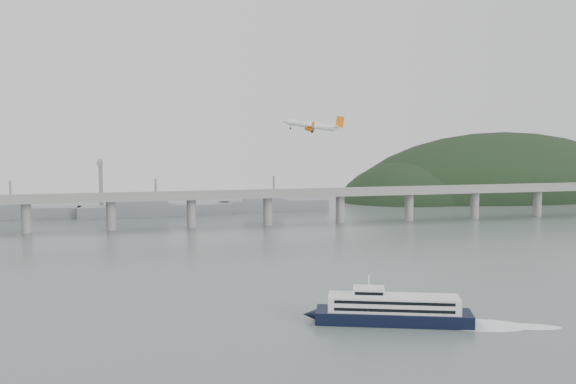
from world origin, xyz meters
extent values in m
plane|color=#576563|center=(0.00, 0.00, 0.00)|extent=(900.00, 900.00, 0.00)
cube|color=gray|center=(0.00, 200.00, 20.00)|extent=(800.00, 22.00, 2.20)
cube|color=gray|center=(0.00, 189.50, 22.00)|extent=(800.00, 0.60, 1.80)
cube|color=gray|center=(0.00, 210.50, 22.00)|extent=(800.00, 0.60, 1.80)
cylinder|color=gray|center=(-130.00, 200.00, 9.50)|extent=(6.00, 6.00, 21.00)
cylinder|color=gray|center=(-80.00, 200.00, 9.50)|extent=(6.00, 6.00, 21.00)
cylinder|color=gray|center=(-30.00, 200.00, 9.50)|extent=(6.00, 6.00, 21.00)
cylinder|color=gray|center=(20.00, 200.00, 9.50)|extent=(6.00, 6.00, 21.00)
cylinder|color=gray|center=(70.00, 200.00, 9.50)|extent=(6.00, 6.00, 21.00)
cylinder|color=gray|center=(120.00, 200.00, 9.50)|extent=(6.00, 6.00, 21.00)
cylinder|color=gray|center=(170.00, 200.00, 9.50)|extent=(6.00, 6.00, 21.00)
cylinder|color=gray|center=(220.00, 200.00, 9.50)|extent=(6.00, 6.00, 21.00)
ellipsoid|color=black|center=(270.00, 330.00, -18.00)|extent=(320.00, 150.00, 156.00)
ellipsoid|color=black|center=(175.00, 320.00, -12.00)|extent=(140.00, 110.00, 96.00)
cube|color=slate|center=(-150.00, 270.00, 4.00)|extent=(95.67, 20.15, 8.00)
cylinder|color=slate|center=(-150.00, 270.00, 20.00)|extent=(1.60, 1.60, 14.00)
cube|color=slate|center=(-50.00, 265.00, 4.00)|extent=(110.55, 21.43, 8.00)
cube|color=slate|center=(-61.00, 265.00, 12.00)|extent=(39.01, 16.73, 8.00)
cylinder|color=slate|center=(-50.00, 265.00, 20.00)|extent=(1.60, 1.60, 14.00)
cube|color=slate|center=(40.00, 275.00, 4.00)|extent=(85.00, 13.60, 8.00)
cube|color=slate|center=(31.50, 275.00, 12.00)|extent=(29.75, 11.90, 8.00)
cylinder|color=slate|center=(40.00, 275.00, 20.00)|extent=(1.60, 1.60, 14.00)
cube|color=slate|center=(-90.00, 300.00, 20.00)|extent=(3.00, 3.00, 40.00)
cube|color=slate|center=(-90.00, 290.00, 38.00)|extent=(3.00, 28.00, 3.00)
cube|color=black|center=(16.31, -28.29, 2.04)|extent=(52.14, 28.22, 4.08)
cone|color=black|center=(-9.68, -19.29, 2.04)|extent=(6.15, 5.52, 4.08)
cube|color=white|center=(16.31, -28.29, 6.62)|extent=(43.77, 23.63, 5.09)
cube|color=black|center=(14.63, -33.15, 7.95)|extent=(36.64, 12.82, 1.02)
cube|color=black|center=(14.63, -33.15, 5.50)|extent=(36.64, 12.82, 1.02)
cube|color=black|center=(17.99, -23.43, 7.95)|extent=(36.64, 12.82, 1.02)
cube|color=black|center=(17.99, -23.43, 5.50)|extent=(36.64, 12.82, 1.02)
cube|color=white|center=(8.61, -25.63, 10.49)|extent=(11.96, 10.07, 2.65)
cube|color=black|center=(7.43, -29.04, 10.49)|extent=(8.70, 3.12, 1.02)
cylinder|color=white|center=(8.61, -25.63, 13.75)|extent=(0.65, 0.65, 4.08)
ellipsoid|color=white|center=(43.27, -37.63, 0.05)|extent=(32.53, 23.46, 0.20)
ellipsoid|color=white|center=(56.74, -42.29, 0.05)|extent=(23.19, 14.13, 0.20)
cylinder|color=white|center=(22.92, 101.15, 65.40)|extent=(23.28, 12.98, 6.59)
cone|color=white|center=(10.31, 106.21, 67.41)|extent=(4.80, 4.40, 3.58)
cone|color=white|center=(35.99, 95.93, 63.75)|extent=(5.44, 4.46, 3.71)
cube|color=white|center=(23.58, 100.84, 64.43)|extent=(14.63, 28.71, 2.44)
cube|color=white|center=(35.30, 96.25, 64.47)|extent=(6.31, 10.59, 1.15)
cube|color=orange|center=(36.52, 95.91, 67.14)|extent=(4.52, 1.73, 6.09)
cylinder|color=orange|center=(23.93, 105.71, 63.18)|extent=(4.33, 3.40, 2.49)
cylinder|color=black|center=(22.28, 106.37, 63.45)|extent=(1.29, 1.99, 2.00)
cube|color=white|center=(24.06, 105.70, 64.03)|extent=(2.21, 1.00, 1.34)
cylinder|color=orange|center=(20.49, 96.93, 63.67)|extent=(4.33, 3.40, 2.49)
cylinder|color=black|center=(18.83, 97.60, 63.94)|extent=(1.29, 1.99, 2.00)
cube|color=white|center=(20.62, 96.93, 64.52)|extent=(2.21, 1.00, 1.34)
cylinder|color=black|center=(24.15, 102.92, 62.78)|extent=(0.72, 0.41, 2.10)
cylinder|color=black|center=(24.01, 102.93, 61.85)|extent=(1.14, 0.67, 1.09)
cylinder|color=black|center=(22.53, 98.77, 63.02)|extent=(0.72, 0.41, 2.10)
cylinder|color=black|center=(22.38, 98.78, 62.08)|extent=(1.14, 0.67, 1.09)
cylinder|color=black|center=(13.09, 104.96, 64.53)|extent=(0.72, 0.41, 2.10)
cylinder|color=black|center=(12.95, 104.96, 63.60)|extent=(1.14, 0.67, 1.09)
cube|color=orange|center=(30.63, 113.77, 64.44)|extent=(1.64, 0.68, 2.24)
cube|color=orange|center=(19.99, 86.64, 65.95)|extent=(1.64, 0.68, 2.24)
camera|label=1|loc=(-66.85, -231.78, 64.41)|focal=42.00mm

